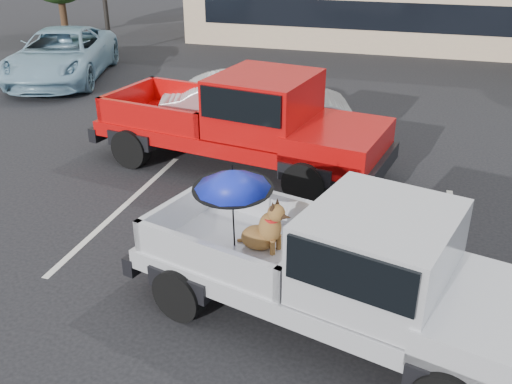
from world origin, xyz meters
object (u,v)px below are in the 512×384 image
at_px(silver_pickup, 358,266).
at_px(blue_suv, 62,55).
at_px(red_pickup, 256,119).
at_px(silver_sedan, 257,106).

height_order(silver_pickup, blue_suv, silver_pickup).
relative_size(red_pickup, silver_sedan, 1.44).
height_order(silver_pickup, red_pickup, red_pickup).
xyz_separation_m(red_pickup, silver_sedan, (-0.57, 2.08, -0.39)).
bearing_deg(blue_suv, silver_sedan, -41.63).
bearing_deg(silver_pickup, red_pickup, 134.99).
xyz_separation_m(silver_pickup, blue_suv, (-11.24, 10.53, -0.23)).
bearing_deg(red_pickup, silver_sedan, 115.52).
relative_size(red_pickup, blue_suv, 1.14).
xyz_separation_m(red_pickup, blue_suv, (-8.48, 5.66, -0.34)).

